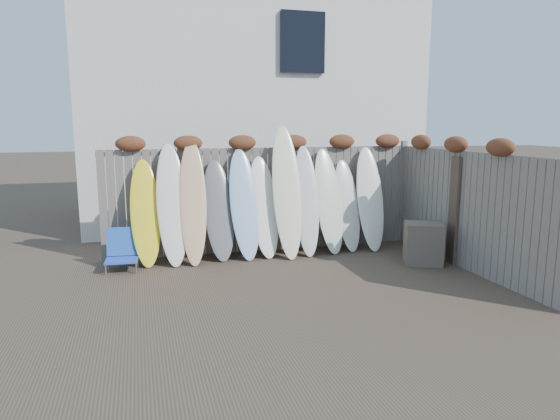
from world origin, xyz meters
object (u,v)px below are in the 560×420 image
object	(u,v)px
beach_chair	(122,251)
wooden_crate	(423,243)
lattice_panel	(443,206)
surfboard_0	(145,213)

from	to	relation	value
beach_chair	wooden_crate	distance (m)	5.22
beach_chair	wooden_crate	xyz separation A→B (m)	(5.10, -1.11, 0.04)
beach_chair	lattice_panel	size ratio (longest dim) A/B	0.37
beach_chair	surfboard_0	xyz separation A→B (m)	(0.41, 0.21, 0.60)
beach_chair	surfboard_0	distance (m)	0.75
beach_chair	lattice_panel	bearing A→B (deg)	-7.63
surfboard_0	beach_chair	bearing A→B (deg)	-155.12
wooden_crate	beach_chair	bearing A→B (deg)	167.76
wooden_crate	lattice_panel	xyz separation A→B (m)	(0.59, 0.34, 0.58)
lattice_panel	surfboard_0	distance (m)	5.37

